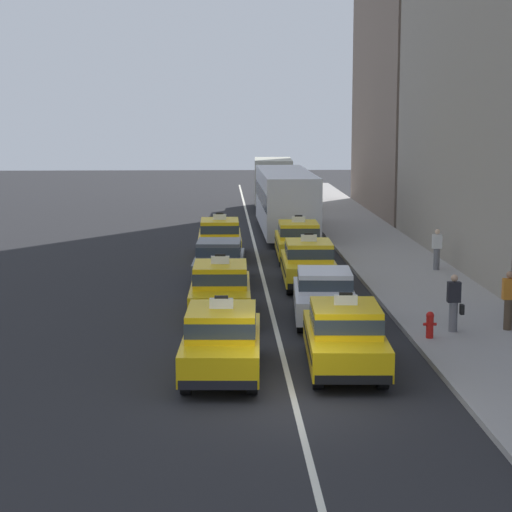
# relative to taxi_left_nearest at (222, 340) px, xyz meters

# --- Properties ---
(ground_plane) EXTENTS (160.00, 160.00, 0.00)m
(ground_plane) POSITION_rel_taxi_left_nearest_xyz_m (1.57, -2.30, -0.88)
(ground_plane) COLOR #232326
(lane_stripe_left_right) EXTENTS (0.14, 80.00, 0.01)m
(lane_stripe_left_right) POSITION_rel_taxi_left_nearest_xyz_m (1.57, 17.70, -0.87)
(lane_stripe_left_right) COLOR silver
(lane_stripe_left_right) RESTS_ON ground
(sidewalk_curb) EXTENTS (4.00, 90.00, 0.15)m
(sidewalk_curb) POSITION_rel_taxi_left_nearest_xyz_m (7.17, 12.70, -0.80)
(sidewalk_curb) COLOR #9E9993
(sidewalk_curb) RESTS_ON ground
(taxi_left_nearest) EXTENTS (2.00, 4.63, 1.96)m
(taxi_left_nearest) POSITION_rel_taxi_left_nearest_xyz_m (0.00, 0.00, 0.00)
(taxi_left_nearest) COLOR black
(taxi_left_nearest) RESTS_ON ground
(taxi_left_second) EXTENTS (1.90, 4.59, 1.96)m
(taxi_left_second) POSITION_rel_taxi_left_nearest_xyz_m (-0.03, 6.44, 0.00)
(taxi_left_second) COLOR black
(taxi_left_second) RESTS_ON ground
(sedan_left_third) EXTENTS (1.96, 4.38, 1.58)m
(sedan_left_third) POSITION_rel_taxi_left_nearest_xyz_m (-0.08, 12.08, -0.03)
(sedan_left_third) COLOR black
(sedan_left_third) RESTS_ON ground
(taxi_left_fourth) EXTENTS (1.82, 4.56, 1.96)m
(taxi_left_fourth) POSITION_rel_taxi_left_nearest_xyz_m (-0.06, 18.02, 0.00)
(taxi_left_fourth) COLOR black
(taxi_left_fourth) RESTS_ON ground
(taxi_right_nearest) EXTENTS (1.99, 4.63, 1.96)m
(taxi_right_nearest) POSITION_rel_taxi_left_nearest_xyz_m (2.98, 0.29, 0.00)
(taxi_right_nearest) COLOR black
(taxi_right_nearest) RESTS_ON ground
(sedan_right_second) EXTENTS (2.01, 4.40, 1.58)m
(sedan_right_second) POSITION_rel_taxi_left_nearest_xyz_m (3.07, 5.59, -0.03)
(sedan_right_second) COLOR black
(sedan_right_second) RESTS_ON ground
(taxi_right_third) EXTENTS (1.91, 4.60, 1.96)m
(taxi_right_third) POSITION_rel_taxi_left_nearest_xyz_m (3.12, 11.24, 0.00)
(taxi_right_third) COLOR black
(taxi_right_third) RESTS_ON ground
(taxi_right_fourth) EXTENTS (1.90, 4.59, 1.96)m
(taxi_right_fourth) POSITION_rel_taxi_left_nearest_xyz_m (3.23, 16.99, 0.00)
(taxi_right_fourth) COLOR black
(taxi_right_fourth) RESTS_ON ground
(bus_right_fifth) EXTENTS (2.61, 11.22, 3.22)m
(bus_right_fifth) POSITION_rel_taxi_left_nearest_xyz_m (3.28, 25.68, 0.94)
(bus_right_fifth) COLOR black
(bus_right_fifth) RESTS_ON ground
(box_truck_right_sixth) EXTENTS (2.49, 7.04, 3.27)m
(box_truck_right_sixth) POSITION_rel_taxi_left_nearest_xyz_m (3.31, 37.58, 0.90)
(box_truck_right_sixth) COLOR black
(box_truck_right_sixth) RESTS_ON ground
(pedestrian_near_crosswalk) EXTENTS (0.36, 0.24, 1.67)m
(pedestrian_near_crosswalk) POSITION_rel_taxi_left_nearest_xyz_m (8.07, 3.77, 0.12)
(pedestrian_near_crosswalk) COLOR #473828
(pedestrian_near_crosswalk) RESTS_ON sidewalk_curb
(pedestrian_mid_block) EXTENTS (0.47, 0.24, 1.62)m
(pedestrian_mid_block) POSITION_rel_taxi_left_nearest_xyz_m (6.48, 3.61, 0.08)
(pedestrian_mid_block) COLOR slate
(pedestrian_mid_block) RESTS_ON sidewalk_curb
(pedestrian_by_storefront) EXTENTS (0.36, 0.24, 1.59)m
(pedestrian_by_storefront) POSITION_rel_taxi_left_nearest_xyz_m (8.36, 13.78, 0.08)
(pedestrian_by_storefront) COLOR slate
(pedestrian_by_storefront) RESTS_ON sidewalk_curb
(fire_hydrant) EXTENTS (0.36, 0.22, 0.73)m
(fire_hydrant) POSITION_rel_taxi_left_nearest_xyz_m (5.65, 2.90, -0.33)
(fire_hydrant) COLOR red
(fire_hydrant) RESTS_ON sidewalk_curb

